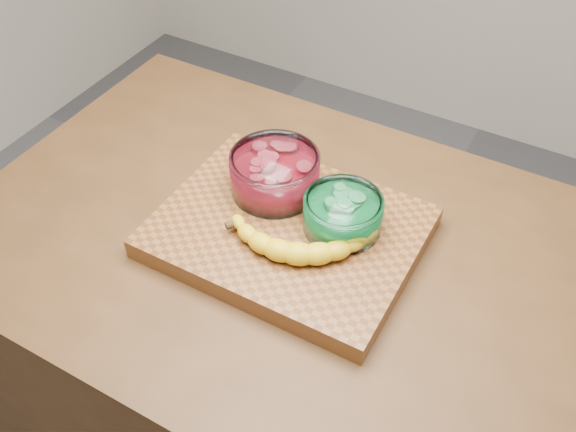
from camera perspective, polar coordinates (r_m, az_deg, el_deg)
The scene contains 5 objects.
counter at distance 1.52m, azimuth 0.00°, elevation -13.85°, with size 1.20×0.80×0.90m, color #4C2F16.
cutting_board at distance 1.14m, azimuth 0.00°, elevation -1.43°, with size 0.45×0.35×0.04m, color brown.
bowl_red at distance 1.17m, azimuth -1.18°, elevation 3.78°, with size 0.16×0.16×0.08m.
bowl_green at distance 1.10m, azimuth 4.89°, elevation 0.20°, with size 0.14×0.14×0.06m.
banana at distance 1.09m, azimuth 0.96°, elevation -1.41°, with size 0.27×0.17×0.04m, color gold, non-canonical shape.
Camera 1 is at (0.39, -0.69, 1.74)m, focal length 40.00 mm.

